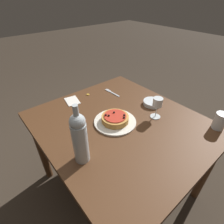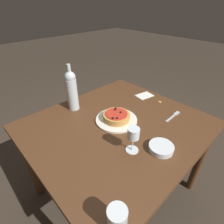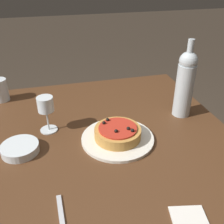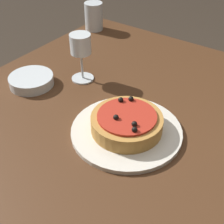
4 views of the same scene
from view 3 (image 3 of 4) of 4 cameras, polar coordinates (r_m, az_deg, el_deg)
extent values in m
cube|color=#4C2D19|center=(1.06, -0.76, -6.34)|extent=(1.13, 1.02, 0.03)
cylinder|color=#4C2D19|center=(1.69, -20.03, -8.41)|extent=(0.06, 0.06, 0.71)
cylinder|color=#4C2D19|center=(1.79, 9.53, -4.36)|extent=(0.06, 0.06, 0.71)
cylinder|color=silver|center=(1.04, 1.23, -5.79)|extent=(0.29, 0.29, 0.01)
cylinder|color=#BC843D|center=(1.02, 1.24, -4.61)|extent=(0.18, 0.18, 0.04)
cylinder|color=#B72D1E|center=(1.01, 1.26, -3.53)|extent=(0.15, 0.15, 0.01)
sphere|color=black|center=(0.98, 0.89, -4.16)|extent=(0.01, 0.01, 0.01)
sphere|color=black|center=(1.05, -0.97, -1.68)|extent=(0.01, 0.01, 0.01)
sphere|color=black|center=(0.98, 4.50, -4.03)|extent=(0.01, 0.01, 0.01)
sphere|color=black|center=(1.03, -1.78, -2.37)|extent=(0.01, 0.01, 0.01)
sphere|color=black|center=(1.00, 3.58, -3.59)|extent=(0.01, 0.01, 0.01)
cylinder|color=silver|center=(1.12, -13.54, -3.76)|extent=(0.07, 0.07, 0.00)
cylinder|color=silver|center=(1.10, -13.82, -1.74)|extent=(0.01, 0.01, 0.09)
cylinder|color=silver|center=(1.06, -14.30, 1.66)|extent=(0.06, 0.06, 0.06)
cylinder|color=#B2BCC1|center=(1.19, 15.38, 4.50)|extent=(0.08, 0.08, 0.24)
sphere|color=#B2BCC1|center=(1.14, 16.31, 10.64)|extent=(0.08, 0.08, 0.08)
cylinder|color=#B2BCC1|center=(1.13, 16.71, 13.19)|extent=(0.03, 0.03, 0.07)
cylinder|color=silver|center=(1.42, -23.16, 4.42)|extent=(0.07, 0.07, 0.11)
cylinder|color=silver|center=(1.03, -19.39, -7.49)|extent=(0.14, 0.14, 0.03)
cube|color=#B7B7BC|center=(0.80, -11.09, -20.59)|extent=(0.12, 0.02, 0.00)
camera|label=1|loc=(1.72, 17.83, 33.58)|focal=28.00mm
camera|label=2|loc=(1.57, -36.21, 28.94)|focal=28.00mm
camera|label=4|loc=(0.63, 48.57, 13.37)|focal=50.00mm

